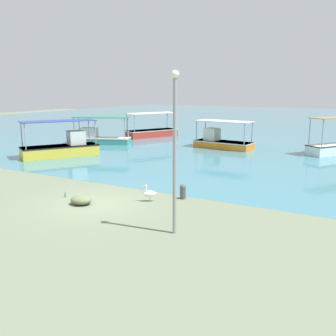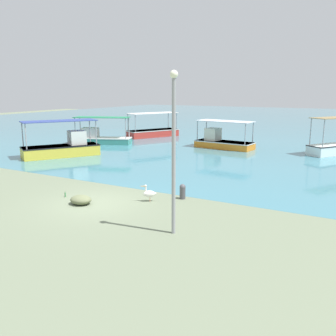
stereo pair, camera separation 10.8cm
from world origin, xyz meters
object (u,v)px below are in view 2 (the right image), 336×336
fishing_boat_near_left (222,141)px  net_pile (81,200)px  pelican (149,193)px  glass_bottle (65,195)px  mooring_bollard (183,191)px  fishing_boat_far_right (100,137)px  fishing_boat_outer (63,147)px  fishing_boat_far_left (153,132)px  lamp_post (174,145)px

fishing_boat_near_left → net_pile: (0.38, -18.53, -0.40)m
pelican → glass_bottle: bearing=-160.7°
mooring_bollard → fishing_boat_near_left: bearing=104.5°
pelican → glass_bottle: pelican is taller
pelican → fishing_boat_near_left: bearing=99.7°
fishing_boat_far_right → fishing_boat_outer: bearing=-74.7°
pelican → net_pile: size_ratio=0.80×
fishing_boat_far_left → net_pile: bearing=-66.2°
fishing_boat_far_right → fishing_boat_near_left: bearing=16.1°
fishing_boat_outer → pelican: (12.07, -6.80, -0.32)m
lamp_post → fishing_boat_outer: bearing=147.0°
fishing_boat_far_right → pelican: fishing_boat_far_right is taller
net_pile → fishing_boat_far_right: bearing=126.7°
mooring_bollard → pelican: bearing=-136.2°
fishing_boat_far_left → net_pile: (9.87, -22.33, -0.34)m
fishing_boat_far_right → net_pile: fishing_boat_far_right is taller
net_pile → glass_bottle: 1.53m
fishing_boat_far_left → net_pile: fishing_boat_far_left is taller
net_pile → fishing_boat_outer: bearing=137.9°
fishing_boat_near_left → fishing_boat_far_left: bearing=158.2°
net_pile → glass_bottle: size_ratio=3.73×
fishing_boat_outer → mooring_bollard: fishing_boat_outer is taller
mooring_bollard → net_pile: mooring_bollard is taller
mooring_bollard → glass_bottle: mooring_bollard is taller
fishing_boat_outer → fishing_boat_far_left: size_ratio=0.99×
fishing_boat_far_left → pelican: bearing=-58.9°
fishing_boat_far_left → pelican: (12.34, -20.45, -0.16)m
pelican → mooring_bollard: 1.62m
lamp_post → net_pile: bearing=169.3°
fishing_boat_far_left → lamp_post: bearing=-57.0°
fishing_boat_outer → mooring_bollard: size_ratio=8.18×
fishing_boat_far_right → fishing_boat_outer: fishing_boat_outer is taller
fishing_boat_far_right → net_pile: (11.42, -15.35, -0.40)m
fishing_boat_far_left → mooring_bollard: 23.59m
mooring_bollard → glass_bottle: 5.67m
pelican → lamp_post: bearing=-45.4°
fishing_boat_far_right → lamp_post: (16.74, -16.36, 2.62)m
fishing_boat_far_left → glass_bottle: (8.43, -21.83, -0.43)m
fishing_boat_far_left → mooring_bollard: (13.51, -19.34, -0.16)m
fishing_boat_far_left → glass_bottle: 23.40m
fishing_boat_far_right → lamp_post: lamp_post is taller
fishing_boat_near_left → glass_bottle: size_ratio=19.53×
fishing_boat_near_left → glass_bottle: (-1.06, -18.03, -0.50)m
fishing_boat_far_right → mooring_bollard: size_ratio=7.81×
fishing_boat_far_left → lamp_post: size_ratio=1.03×
mooring_bollard → glass_bottle: bearing=-153.9°
fishing_boat_far_right → net_pile: bearing=-53.3°
fishing_boat_far_right → fishing_boat_outer: 6.93m
fishing_boat_outer → fishing_boat_near_left: size_ratio=1.11×
pelican → lamp_post: size_ratio=0.14×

